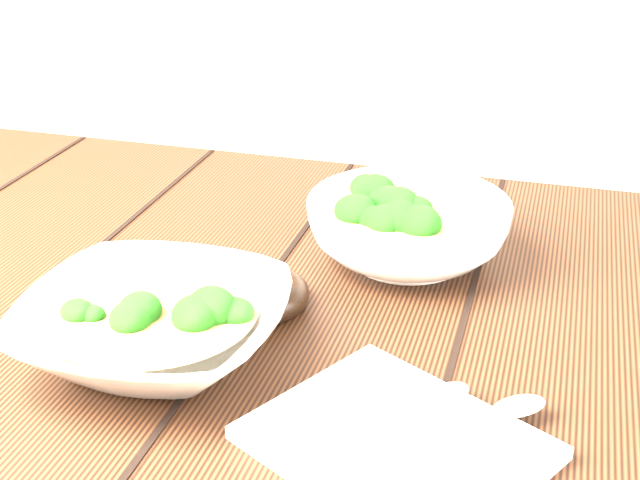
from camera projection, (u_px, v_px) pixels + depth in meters
table at (272, 413)px, 0.89m from camera, size 1.20×0.80×0.75m
soup_bowl_front at (154, 325)px, 0.76m from camera, size 0.23×0.23×0.07m
soup_bowl_back at (408, 227)px, 0.92m from camera, size 0.26×0.26×0.08m
trivet at (258, 294)px, 0.84m from camera, size 0.11×0.11×0.02m
napkin at (396, 443)px, 0.65m from camera, size 0.25×0.24×0.01m
spoon_left at (417, 411)px, 0.67m from camera, size 0.10×0.14×0.01m
spoon_right at (483, 416)px, 0.67m from camera, size 0.13×0.12×0.01m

